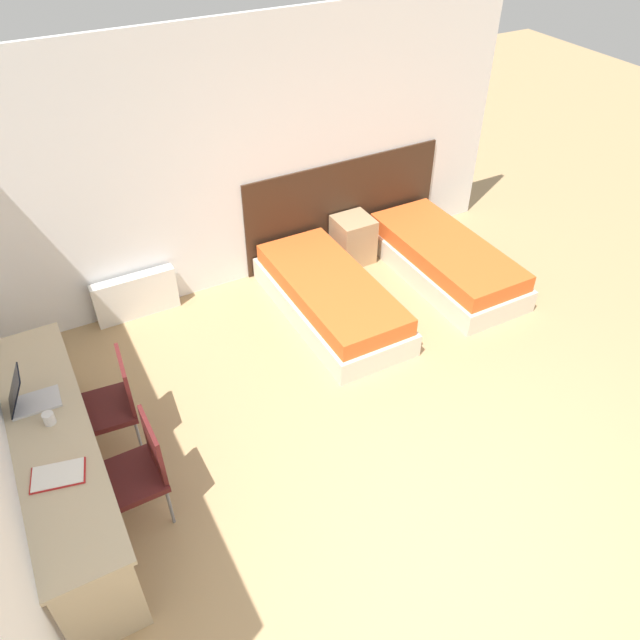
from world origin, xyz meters
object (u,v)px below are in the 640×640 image
object	(u,v)px
bed_near_door	(445,260)
nightstand	(353,239)
chair_near_laptop	(111,401)
laptop	(28,398)
chair_near_notebook	(137,469)
bed_near_window	(331,298)

from	to	relation	value
bed_near_door	nightstand	distance (m)	1.06
chair_near_laptop	laptop	size ratio (longest dim) A/B	2.46
chair_near_laptop	laptop	bearing A→B (deg)	-171.29
laptop	chair_near_notebook	bearing A→B (deg)	-50.92
nightstand	bed_near_window	bearing A→B (deg)	-133.04
bed_near_window	bed_near_door	bearing A→B (deg)	0.00
nightstand	chair_near_laptop	xyz separation A→B (m)	(-3.05, -1.43, 0.21)
bed_near_window	chair_near_notebook	xyz separation A→B (m)	(-2.33, -1.40, 0.26)
bed_near_window	laptop	xyz separation A→B (m)	(-2.86, -0.69, 0.59)
bed_near_door	nightstand	size ratio (longest dim) A/B	3.67
nightstand	chair_near_notebook	distance (m)	3.75
chair_near_laptop	nightstand	bearing A→B (deg)	30.40
bed_near_door	laptop	distance (m)	4.39
bed_near_door	laptop	xyz separation A→B (m)	(-4.30, -0.69, 0.59)
bed_near_window	nightstand	world-z (taller)	nightstand
chair_near_notebook	laptop	size ratio (longest dim) A/B	2.46
bed_near_window	chair_near_notebook	world-z (taller)	chair_near_notebook
bed_near_window	laptop	world-z (taller)	laptop
chair_near_laptop	chair_near_notebook	size ratio (longest dim) A/B	1.00
bed_near_door	chair_near_laptop	distance (m)	3.84
bed_near_window	chair_near_laptop	size ratio (longest dim) A/B	2.27
chair_near_notebook	chair_near_laptop	bearing A→B (deg)	89.20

